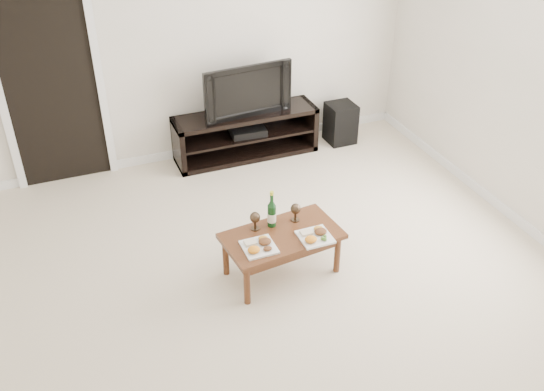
{
  "coord_description": "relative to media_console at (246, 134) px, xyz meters",
  "views": [
    {
      "loc": [
        -1.57,
        -3.48,
        3.52
      ],
      "look_at": [
        0.02,
        0.56,
        0.7
      ],
      "focal_mm": 40.0,
      "sensor_mm": 36.0,
      "label": 1
    }
  ],
  "objects": [
    {
      "name": "floor",
      "position": [
        -0.46,
        -2.5,
        -0.28
      ],
      "size": [
        5.5,
        5.5,
        0.0
      ],
      "primitive_type": "plane",
      "color": "beige",
      "rests_on": "ground"
    },
    {
      "name": "back_wall",
      "position": [
        -0.46,
        0.27,
        1.02
      ],
      "size": [
        5.0,
        0.04,
        2.6
      ],
      "primitive_type": "cube",
      "color": "silver",
      "rests_on": "ground"
    },
    {
      "name": "doorway",
      "position": [
        -2.01,
        0.24,
        0.75
      ],
      "size": [
        0.9,
        0.02,
        2.05
      ],
      "primitive_type": "cube",
      "color": "black",
      "rests_on": "ground"
    },
    {
      "name": "media_console",
      "position": [
        0.0,
        0.0,
        0.0
      ],
      "size": [
        1.67,
        0.45,
        0.55
      ],
      "primitive_type": "cube",
      "color": "black",
      "rests_on": "ground"
    },
    {
      "name": "television",
      "position": [
        0.0,
        0.0,
        0.57
      ],
      "size": [
        1.04,
        0.22,
        0.6
      ],
      "primitive_type": "imported",
      "rotation": [
        0.0,
        0.0,
        0.08
      ],
      "color": "black",
      "rests_on": "media_console"
    },
    {
      "name": "av_receiver",
      "position": [
        0.02,
        -0.01,
        0.05
      ],
      "size": [
        0.42,
        0.33,
        0.08
      ],
      "primitive_type": "cube",
      "rotation": [
        0.0,
        0.0,
        -0.07
      ],
      "color": "black",
      "rests_on": "media_console"
    },
    {
      "name": "subwoofer",
      "position": [
        1.2,
        -0.08,
        -0.03
      ],
      "size": [
        0.33,
        0.33,
        0.49
      ],
      "primitive_type": "cube",
      "rotation": [
        0.0,
        0.0,
        0.01
      ],
      "color": "black",
      "rests_on": "ground"
    },
    {
      "name": "coffee_table",
      "position": [
        -0.42,
        -2.14,
        -0.07
      ],
      "size": [
        1.06,
        0.65,
        0.42
      ],
      "primitive_type": "cube",
      "rotation": [
        0.0,
        0.0,
        0.11
      ],
      "color": "#5A3119",
      "rests_on": "ground"
    },
    {
      "name": "plate_left",
      "position": [
        -0.67,
        -2.24,
        0.18
      ],
      "size": [
        0.27,
        0.27,
        0.07
      ],
      "primitive_type": "cube",
      "color": "white",
      "rests_on": "coffee_table"
    },
    {
      "name": "plate_right",
      "position": [
        -0.18,
        -2.29,
        0.18
      ],
      "size": [
        0.27,
        0.27,
        0.07
      ],
      "primitive_type": "cube",
      "color": "white",
      "rests_on": "coffee_table"
    },
    {
      "name": "wine_bottle",
      "position": [
        -0.46,
        -1.98,
        0.32
      ],
      "size": [
        0.07,
        0.07,
        0.35
      ],
      "primitive_type": "cylinder",
      "color": "#0E3614",
      "rests_on": "coffee_table"
    },
    {
      "name": "goblet_left",
      "position": [
        -0.61,
        -1.98,
        0.23
      ],
      "size": [
        0.09,
        0.09,
        0.17
      ],
      "primitive_type": null,
      "color": "#3E2F22",
      "rests_on": "coffee_table"
    },
    {
      "name": "goblet_right",
      "position": [
        -0.23,
        -1.99,
        0.23
      ],
      "size": [
        0.09,
        0.09,
        0.17
      ],
      "primitive_type": null,
      "color": "#3E2F22",
      "rests_on": "coffee_table"
    }
  ]
}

